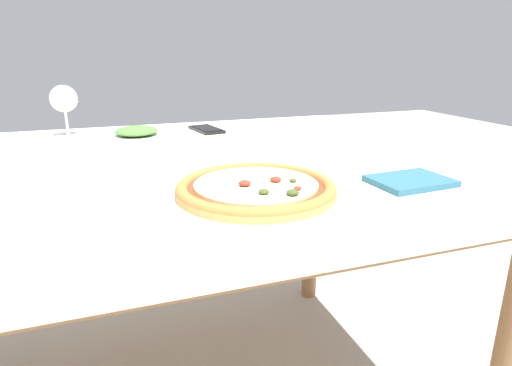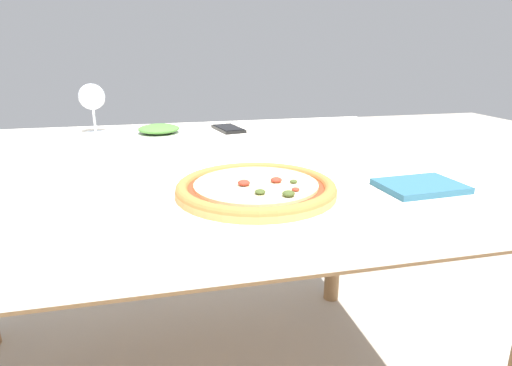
# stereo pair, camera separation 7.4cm
# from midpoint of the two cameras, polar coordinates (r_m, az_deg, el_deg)

# --- Properties ---
(dining_table) EXTENTS (1.49, 1.12, 0.73)m
(dining_table) POSITION_cam_midpoint_polar(r_m,az_deg,el_deg) (1.03, -9.33, -1.15)
(dining_table) COLOR #997047
(dining_table) RESTS_ON ground_plane
(pizza_plate) EXTENTS (0.30, 0.30, 0.04)m
(pizza_plate) POSITION_cam_midpoint_polar(r_m,az_deg,el_deg) (0.75, 2.85, -0.99)
(pizza_plate) COLOR white
(pizza_plate) RESTS_ON dining_table
(fork) EXTENTS (0.06, 0.17, 0.00)m
(fork) POSITION_cam_midpoint_polar(r_m,az_deg,el_deg) (1.07, -22.72, 2.52)
(fork) COLOR silver
(fork) RESTS_ON dining_table
(wine_glass_far_right) EXTENTS (0.08, 0.08, 0.15)m
(wine_glass_far_right) POSITION_cam_midpoint_polar(r_m,az_deg,el_deg) (1.42, -19.64, 10.62)
(wine_glass_far_right) COLOR silver
(wine_glass_far_right) RESTS_ON dining_table
(cell_phone) EXTENTS (0.10, 0.15, 0.01)m
(cell_phone) POSITION_cam_midpoint_polar(r_m,az_deg,el_deg) (1.40, -2.21, 7.25)
(cell_phone) COLOR black
(cell_phone) RESTS_ON dining_table
(side_plate) EXTENTS (0.21, 0.21, 0.04)m
(side_plate) POSITION_cam_midpoint_polar(r_m,az_deg,el_deg) (1.32, -11.26, 6.68)
(side_plate) COLOR white
(side_plate) RESTS_ON dining_table
(napkin_folded) EXTENTS (0.16, 0.12, 0.01)m
(napkin_folded) POSITION_cam_midpoint_polar(r_m,az_deg,el_deg) (0.87, 23.37, -0.41)
(napkin_folded) COLOR #2D607A
(napkin_folded) RESTS_ON dining_table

